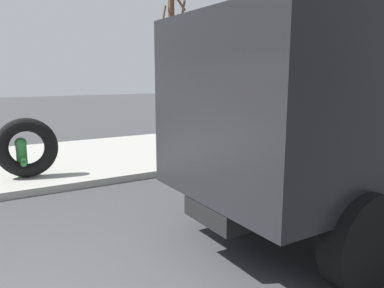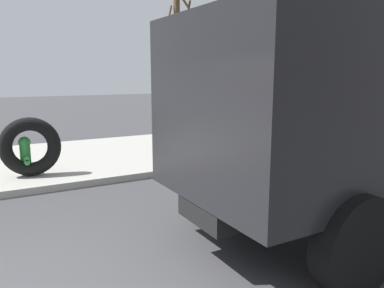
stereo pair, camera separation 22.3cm
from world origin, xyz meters
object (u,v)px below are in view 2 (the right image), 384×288
Objects in this scene: loose_tire at (30,147)px; dump_truck_gray at (381,119)px; fire_hydrant at (25,155)px; street_light_pole at (332,41)px; bare_tree at (177,49)px.

dump_truck_gray is (4.59, -4.89, 0.83)m from loose_tire.
fire_hydrant is 0.12× the size of dump_truck_gray.
dump_truck_gray is at bearing -46.83° from loose_tire.
loose_tire is 8.92m from street_light_pole.
bare_tree is (0.18, 7.38, 1.49)m from dump_truck_gray.
bare_tree reaches higher than loose_tire.
loose_tire is 6.76m from dump_truck_gray.
fire_hydrant is at bearing -153.88° from bare_tree.
loose_tire is 5.86m from bare_tree.
loose_tire is at bearing -45.60° from fire_hydrant.
fire_hydrant is 0.13× the size of street_light_pole.
loose_tire reaches higher than fire_hydrant.
street_light_pole reaches higher than loose_tire.
dump_truck_gray is at bearing -46.81° from fire_hydrant.
loose_tire is 0.18× the size of dump_truck_gray.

